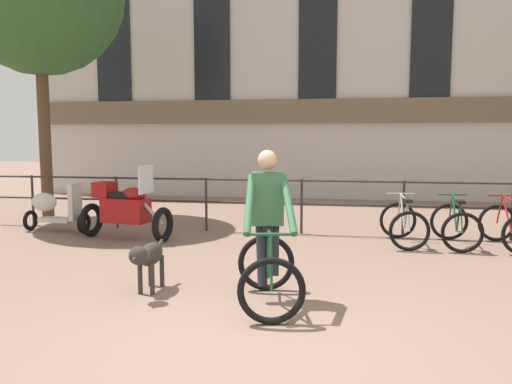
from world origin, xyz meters
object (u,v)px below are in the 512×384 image
Objects in this scene: dog at (148,256)px; parked_bicycle_mid_right at (509,227)px; parked_motorcycle at (125,208)px; parked_scooter at (54,208)px; parked_bicycle_mid_left at (455,225)px; parked_bicycle_near_lamp at (403,224)px; cyclist_with_bike at (268,235)px.

parked_bicycle_mid_right is at bearing 32.27° from dog.
parked_motorcycle reaches higher than parked_scooter.
parked_scooter is (-3.26, 3.33, 0.02)m from dog.
parked_scooter is (-1.66, 0.43, -0.10)m from parked_motorcycle.
dog is 5.30m from parked_bicycle_mid_left.
parked_motorcycle is 1.50× the size of parked_bicycle_near_lamp.
cyclist_with_bike is 0.99× the size of parked_motorcycle.
parked_bicycle_mid_right is 8.27m from parked_scooter.
cyclist_with_bike is at bearing -121.42° from parked_scooter.
cyclist_with_bike is at bearing -4.70° from dog.
parked_bicycle_mid_left is (2.71, 3.38, -0.41)m from cyclist_with_bike.
dog is (-1.45, 0.10, -0.33)m from cyclist_with_bike.
parked_bicycle_near_lamp is 1.70m from parked_bicycle_mid_right.
dog is at bearing 165.04° from cyclist_with_bike.
parked_motorcycle is at bearing -1.10° from parked_bicycle_mid_right.
parked_scooter is at bearing 0.21° from parked_bicycle_mid_left.
parked_bicycle_mid_left is 7.42m from parked_scooter.
parked_bicycle_mid_right is at bearing -76.24° from parked_motorcycle.
parked_bicycle_near_lamp is at bearing -75.09° from parked_motorcycle.
parked_motorcycle is 4.93m from parked_bicycle_near_lamp.
parked_motorcycle is (-1.60, 2.90, 0.12)m from dog.
cyclist_with_bike reaches higher than parked_bicycle_near_lamp.
parked_bicycle_mid_right is at bearing -85.70° from parked_scooter.
parked_scooter reaches higher than parked_bicycle_mid_right.
parked_bicycle_mid_left is at bearing -4.41° from parked_bicycle_mid_right.
parked_bicycle_near_lamp is at bearing -85.79° from parked_scooter.
dog is 5.99m from parked_bicycle_mid_right.
parked_bicycle_mid_right is at bearing 176.31° from parked_bicycle_near_lamp.
parked_bicycle_mid_left is at bearing -75.75° from parked_motorcycle.
parked_bicycle_mid_right is (5.01, 3.28, -0.08)m from dog.
parked_scooter is at bearing -4.12° from parked_bicycle_near_lamp.
cyclist_with_bike is 1.52× the size of parked_bicycle_mid_left.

